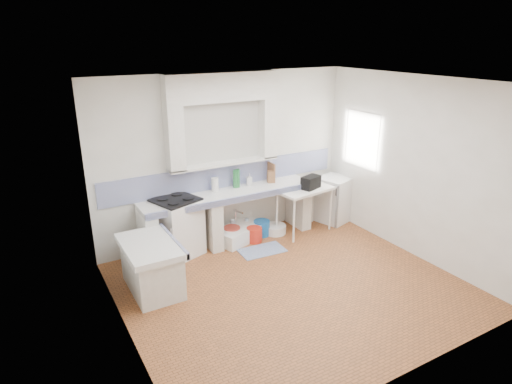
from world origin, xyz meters
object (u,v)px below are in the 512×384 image
sink (241,233)px  side_table (304,210)px  fridge (334,199)px  stove (177,228)px

sink → side_table: 1.20m
sink → fridge: bearing=-22.1°
stove → sink: stove is taller
fridge → sink: bearing=158.5°
sink → side_table: bearing=-31.6°
stove → side_table: stove is taller
side_table → fridge: fridge is taller
sink → side_table: side_table is taller
sink → fridge: (1.92, -0.13, 0.32)m
stove → sink: bearing=-19.7°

